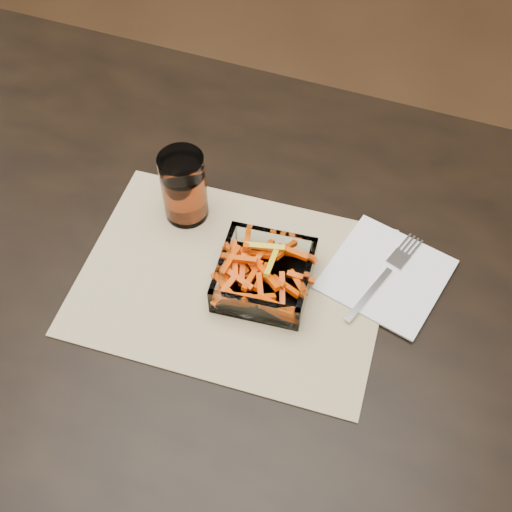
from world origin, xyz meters
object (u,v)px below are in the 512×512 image
object	(u,v)px
dining_table	(185,281)
tumbler	(184,189)
glass_bowl	(264,277)
fork	(386,274)

from	to	relation	value
dining_table	tumbler	distance (m)	0.17
glass_bowl	fork	distance (m)	0.18
glass_bowl	fork	size ratio (longest dim) A/B	0.78
glass_bowl	fork	xyz separation A→B (m)	(0.17, 0.08, -0.02)
dining_table	fork	bearing A→B (deg)	10.96
glass_bowl	fork	bearing A→B (deg)	24.64
fork	dining_table	bearing A→B (deg)	-150.01
dining_table	fork	world-z (taller)	fork
dining_table	glass_bowl	distance (m)	0.18
dining_table	glass_bowl	xyz separation A→B (m)	(0.14, -0.02, 0.11)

